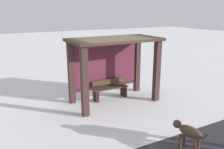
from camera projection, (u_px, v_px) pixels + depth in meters
The scene contains 4 objects.
ground_plane at pixel (114, 101), 8.84m from camera, with size 60.00×60.00×0.00m, color white.
bus_shelter at pixel (112, 57), 8.55m from camera, with size 3.25×1.67×2.37m.
bench_left_inside at pixel (110, 90), 9.06m from camera, with size 1.42×0.38×0.73m.
dog at pixel (188, 132), 5.64m from camera, with size 0.36×0.93×0.68m.
Camera 1 is at (-4.02, -7.21, 3.33)m, focal length 37.57 mm.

